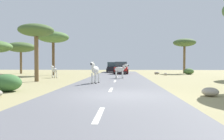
# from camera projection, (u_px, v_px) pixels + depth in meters

# --- Properties ---
(ground_plane) EXTENTS (90.00, 90.00, 0.00)m
(ground_plane) POSITION_uv_depth(u_px,v_px,m) (118.00, 96.00, 10.13)
(ground_plane) COLOR #998E60
(road) EXTENTS (6.00, 64.00, 0.05)m
(road) POSITION_uv_depth(u_px,v_px,m) (109.00, 95.00, 10.15)
(road) COLOR slate
(road) RESTS_ON ground_plane
(lane_markings) EXTENTS (0.16, 56.00, 0.01)m
(lane_markings) POSITION_uv_depth(u_px,v_px,m) (107.00, 98.00, 9.16)
(lane_markings) COLOR silver
(lane_markings) RESTS_ON road
(zebra_0) EXTENTS (0.63, 1.73, 1.63)m
(zebra_0) POSITION_uv_depth(u_px,v_px,m) (95.00, 70.00, 16.20)
(zebra_0) COLOR silver
(zebra_0) RESTS_ON road
(zebra_1) EXTENTS (1.51, 0.65, 1.45)m
(zebra_1) POSITION_uv_depth(u_px,v_px,m) (120.00, 70.00, 22.06)
(zebra_1) COLOR silver
(zebra_1) RESTS_ON road
(zebra_2) EXTENTS (1.07, 1.22, 1.36)m
(zebra_2) POSITION_uv_depth(u_px,v_px,m) (54.00, 70.00, 23.55)
(zebra_2) COLOR silver
(zebra_2) RESTS_ON ground_plane
(car_0) EXTENTS (2.25, 4.45, 1.74)m
(car_0) POSITION_uv_depth(u_px,v_px,m) (112.00, 68.00, 37.83)
(car_0) COLOR black
(car_0) RESTS_ON road
(car_1) EXTENTS (2.15, 4.41, 1.74)m
(car_1) POSITION_uv_depth(u_px,v_px,m) (121.00, 68.00, 32.02)
(car_1) COLOR red
(car_1) RESTS_ON road
(tree_1) EXTENTS (3.46, 3.46, 5.41)m
(tree_1) POSITION_uv_depth(u_px,v_px,m) (184.00, 43.00, 34.40)
(tree_1) COLOR brown
(tree_1) RESTS_ON ground_plane
(tree_3) EXTENTS (4.32, 4.32, 4.76)m
(tree_3) POSITION_uv_depth(u_px,v_px,m) (21.00, 47.00, 33.44)
(tree_3) COLOR brown
(tree_3) RESTS_ON ground_plane
(tree_6) EXTENTS (2.92, 2.92, 4.80)m
(tree_6) POSITION_uv_depth(u_px,v_px,m) (36.00, 32.00, 18.40)
(tree_6) COLOR brown
(tree_6) RESTS_ON ground_plane
(tree_7) EXTENTS (4.08, 4.08, 5.70)m
(tree_7) POSITION_uv_depth(u_px,v_px,m) (53.00, 38.00, 28.87)
(tree_7) COLOR brown
(tree_7) RESTS_ON ground_plane
(bush_1) EXTENTS (1.55, 1.39, 0.93)m
(bush_1) POSITION_uv_depth(u_px,v_px,m) (7.00, 83.00, 11.76)
(bush_1) COLOR #386633
(bush_1) RESTS_ON ground_plane
(bush_2) EXTENTS (1.42, 1.28, 0.85)m
(bush_2) POSITION_uv_depth(u_px,v_px,m) (189.00, 71.00, 30.93)
(bush_2) COLOR #4C7038
(bush_2) RESTS_ON ground_plane
(rock_0) EXTENTS (0.75, 0.53, 0.38)m
(rock_0) POSITION_uv_depth(u_px,v_px,m) (157.00, 73.00, 31.48)
(rock_0) COLOR #A89E8C
(rock_0) RESTS_ON ground_plane
(rock_1) EXTENTS (0.75, 0.77, 0.40)m
(rock_1) POSITION_uv_depth(u_px,v_px,m) (210.00, 92.00, 10.08)
(rock_1) COLOR #A89E8C
(rock_1) RESTS_ON ground_plane
(rock_2) EXTENTS (0.44, 0.36, 0.32)m
(rock_2) POSITION_uv_depth(u_px,v_px,m) (166.00, 74.00, 28.61)
(rock_2) COLOR #A89E8C
(rock_2) RESTS_ON ground_plane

